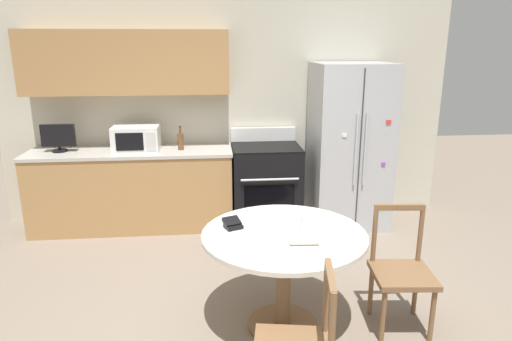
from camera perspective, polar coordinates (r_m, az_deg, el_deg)
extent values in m
cube|color=beige|center=(5.43, -3.57, 7.79)|extent=(5.20, 0.10, 2.60)
cube|color=#AD7F4C|center=(5.24, -15.94, 12.87)|extent=(2.21, 0.34, 0.68)
cube|color=#AD7F4C|center=(5.35, -15.07, -2.41)|extent=(2.21, 0.62, 0.86)
cube|color=#B7B2A8|center=(5.23, -15.42, 2.28)|extent=(2.24, 0.64, 0.03)
cube|color=#B2B5BA|center=(5.29, 11.56, 3.07)|extent=(0.83, 0.76, 1.84)
cube|color=#333333|center=(4.93, 12.85, 2.08)|extent=(0.01, 0.01, 1.76)
cylinder|color=silver|center=(4.89, 12.38, 2.56)|extent=(0.02, 0.02, 0.77)
cylinder|color=silver|center=(4.92, 13.49, 2.57)|extent=(0.02, 0.02, 0.77)
cube|color=red|center=(4.96, 16.25, 5.83)|extent=(0.05, 0.01, 0.04)
cube|color=white|center=(4.83, 11.00, 4.33)|extent=(0.05, 0.01, 0.04)
cube|color=purple|center=(5.05, 15.63, 0.77)|extent=(0.04, 0.01, 0.04)
cube|color=black|center=(5.27, 1.24, -1.91)|extent=(0.76, 0.64, 0.90)
cube|color=black|center=(5.00, 1.68, -4.01)|extent=(0.55, 0.01, 0.40)
cylinder|color=silver|center=(4.89, 1.75, -1.14)|extent=(0.63, 0.02, 0.02)
cube|color=black|center=(5.15, 1.27, 2.97)|extent=(0.76, 0.64, 0.02)
cube|color=white|center=(5.42, 0.91, 4.57)|extent=(0.76, 0.06, 0.16)
cube|color=white|center=(5.17, -14.72, 3.92)|extent=(0.50, 0.36, 0.27)
cube|color=black|center=(5.00, -15.53, 3.47)|extent=(0.29, 0.01, 0.19)
cube|color=silver|center=(4.97, -13.00, 3.56)|extent=(0.10, 0.01, 0.20)
cylinder|color=black|center=(5.41, -23.31, 2.29)|extent=(0.16, 0.16, 0.02)
cylinder|color=black|center=(5.40, -23.35, 2.59)|extent=(0.03, 0.03, 0.04)
cube|color=black|center=(5.38, -23.51, 4.06)|extent=(0.35, 0.05, 0.24)
cylinder|color=brown|center=(5.11, -9.40, 3.58)|extent=(0.07, 0.07, 0.18)
cylinder|color=brown|center=(5.08, -9.46, 4.97)|extent=(0.03, 0.03, 0.07)
cylinder|color=#262626|center=(5.08, -9.48, 5.43)|extent=(0.03, 0.03, 0.01)
cylinder|color=beige|center=(3.26, 3.54, -8.06)|extent=(1.17, 1.17, 0.03)
cylinder|color=brown|center=(3.43, 3.43, -13.61)|extent=(0.11, 0.11, 0.69)
cylinder|color=brown|center=(3.61, 3.34, -18.57)|extent=(0.52, 0.52, 0.03)
cylinder|color=brown|center=(2.40, 9.45, -19.38)|extent=(0.04, 0.04, 0.45)
cylinder|color=brown|center=(2.69, 8.76, -15.17)|extent=(0.04, 0.04, 0.45)
cube|color=brown|center=(2.44, 9.30, -13.10)|extent=(0.09, 0.35, 0.04)
cube|color=brown|center=(3.54, 17.86, -12.31)|extent=(0.46, 0.46, 0.04)
cylinder|color=brown|center=(3.56, 21.17, -16.58)|extent=(0.04, 0.04, 0.41)
cylinder|color=brown|center=(3.46, 15.60, -17.11)|extent=(0.04, 0.04, 0.41)
cylinder|color=brown|center=(3.84, 19.29, -13.92)|extent=(0.04, 0.04, 0.41)
cylinder|color=brown|center=(3.74, 14.16, -14.30)|extent=(0.04, 0.04, 0.41)
cylinder|color=brown|center=(3.65, 19.87, -7.34)|extent=(0.04, 0.04, 0.45)
cylinder|color=brown|center=(3.55, 14.60, -7.57)|extent=(0.04, 0.04, 0.45)
cube|color=brown|center=(3.52, 17.55, -4.39)|extent=(0.35, 0.07, 0.04)
cylinder|color=silver|center=(3.31, 6.33, -6.58)|extent=(0.09, 0.09, 0.09)
cylinder|color=beige|center=(3.32, 6.32, -6.92)|extent=(0.08, 0.08, 0.05)
cylinder|color=silver|center=(3.08, 6.04, -8.77)|extent=(0.20, 0.07, 0.05)
cube|color=black|center=(3.33, -2.84, -7.00)|extent=(0.15, 0.13, 0.03)
cube|color=black|center=(3.34, -3.05, -6.41)|extent=(0.15, 0.14, 0.06)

